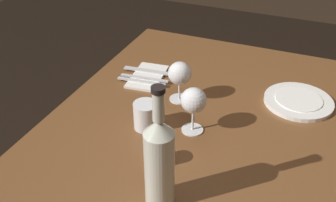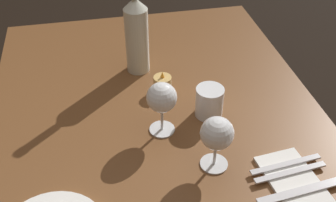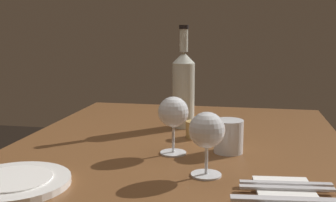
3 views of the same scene
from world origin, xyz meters
name	(u,v)px [view 1 (image 1 of 3)]	position (x,y,z in m)	size (l,w,h in m)	color
dining_table	(191,154)	(0.00, 0.00, 0.65)	(1.30, 0.90, 0.74)	brown
wine_glass_left	(180,74)	(0.15, 0.10, 0.84)	(0.08, 0.08, 0.14)	white
wine_glass_right	(195,102)	(0.01, 0.00, 0.84)	(0.08, 0.08, 0.15)	white
wine_bottle	(159,161)	(-0.29, -0.02, 0.87)	(0.07, 0.07, 0.32)	silver
water_tumbler	(146,117)	(-0.03, 0.14, 0.78)	(0.07, 0.07, 0.08)	white
votive_candle	(160,155)	(-0.16, 0.03, 0.76)	(0.05, 0.05, 0.07)	#DBB266
dinner_plate	(298,101)	(0.28, -0.28, 0.75)	(0.23, 0.23, 0.02)	white
folded_napkin	(147,77)	(0.24, 0.26, 0.74)	(0.20, 0.13, 0.01)	white
fork_inner	(144,78)	(0.21, 0.26, 0.75)	(0.03, 0.18, 0.00)	silver
fork_outer	(141,81)	(0.19, 0.26, 0.75)	(0.03, 0.18, 0.00)	silver
table_knife	(151,71)	(0.27, 0.26, 0.75)	(0.04, 0.21, 0.00)	silver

